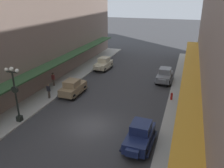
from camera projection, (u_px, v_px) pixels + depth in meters
ground_plane at (91, 126)px, 20.67m from camera, size 200.00×200.00×0.00m
sidewalk_left at (21, 112)px, 22.87m from camera, size 3.00×60.00×0.15m
sidewalk_right at (177, 141)px, 18.42m from camera, size 3.00×60.00×0.15m
parked_car_0 at (165, 75)px, 30.77m from camera, size 2.24×4.29×1.84m
parked_car_1 at (104, 63)px, 35.97m from camera, size 2.28×4.31×1.84m
parked_car_2 at (73, 87)px, 26.78m from camera, size 2.19×4.28×1.84m
parked_car_3 at (140, 135)px, 17.71m from camera, size 2.27×4.31×1.84m
lamp_post_with_clock at (15, 92)px, 20.17m from camera, size 1.42×0.44×5.16m
fire_hydrant at (172, 96)px, 25.35m from camera, size 0.24×0.24×0.82m
pedestrian_0 at (187, 90)px, 25.95m from camera, size 0.36×0.24×1.64m
pedestrian_1 at (185, 123)px, 19.21m from camera, size 0.36×0.28×1.67m
pedestrian_2 at (49, 91)px, 25.55m from camera, size 0.36×0.24×1.64m
pedestrian_3 at (53, 79)px, 29.04m from camera, size 0.36×0.28×1.67m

